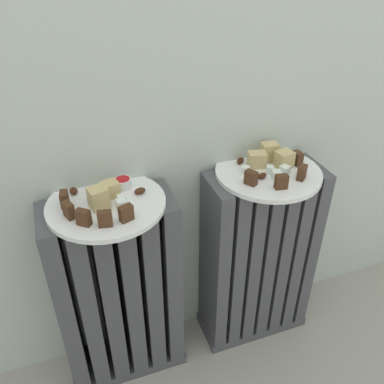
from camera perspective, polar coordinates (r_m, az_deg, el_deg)
The scene contains 31 objects.
radiator_left at distance 1.18m, azimuth -10.10°, elevation -13.90°, with size 0.34×0.15×0.59m.
radiator_right at distance 1.28m, azimuth 9.14°, elevation -9.15°, with size 0.34×0.15×0.59m.
plate_left at distance 0.98m, azimuth -11.82°, elevation -1.65°, with size 0.28×0.28×0.01m, color white.
plate_right at distance 1.10m, azimuth 10.53°, elevation 2.69°, with size 0.28×0.28×0.01m, color white.
dark_cake_slice_left_0 at distance 0.97m, azimuth -17.31°, elevation -0.97°, with size 0.03×0.02×0.04m, color #472B19.
dark_cake_slice_left_1 at distance 0.94m, azimuth -16.78°, elevation -2.43°, with size 0.03×0.02×0.04m, color #472B19.
dark_cake_slice_left_2 at distance 0.90m, azimuth -14.86°, elevation -3.45°, with size 0.03×0.02×0.04m, color #472B19.
dark_cake_slice_left_3 at distance 0.89m, azimuth -12.01°, elevation -3.65°, with size 0.03×0.02×0.04m, color #472B19.
dark_cake_slice_left_4 at distance 0.90m, azimuth -9.13°, elevation -2.93°, with size 0.03×0.02×0.04m, color #472B19.
marble_cake_slice_left_0 at distance 0.95m, azimuth -12.86°, elevation -0.78°, with size 0.04×0.04×0.05m, color tan.
marble_cake_slice_left_1 at distance 0.98m, azimuth -11.28°, elevation 0.38°, with size 0.04×0.03×0.04m, color tan.
turkish_delight_left_0 at distance 0.94m, azimuth -9.77°, elevation -1.71°, with size 0.02×0.02×0.02m, color white.
turkish_delight_left_1 at distance 0.96m, azimuth -9.77°, elevation -0.94°, with size 0.02×0.02×0.02m, color white.
medjool_date_left_0 at distance 0.99m, azimuth -7.26°, elevation 0.14°, with size 0.03×0.02×0.02m, color #3D1E0F.
medjool_date_left_1 at distance 0.99m, azimuth -13.72°, elevation -0.61°, with size 0.03×0.02×0.02m, color #3D1E0F.
medjool_date_left_2 at distance 1.02m, azimuth -16.14°, elevation 0.14°, with size 0.02×0.02×0.02m, color #3D1E0F.
jam_bowl_left at distance 1.01m, azimuth -9.57°, elevation 1.30°, with size 0.04×0.04×0.02m.
dark_cake_slice_right_0 at distance 1.02m, azimuth 8.19°, elevation 1.96°, with size 0.03×0.02×0.04m, color #472B19.
dark_cake_slice_right_1 at distance 1.02m, azimuth 12.32°, elevation 1.40°, with size 0.03×0.02×0.04m, color #472B19.
dark_cake_slice_right_2 at distance 1.07m, azimuth 15.03°, elevation 2.63°, with size 0.03×0.02×0.04m, color #472B19.
dark_cake_slice_right_3 at distance 1.13m, azimuth 14.43°, elevation 4.55°, with size 0.03×0.02×0.04m, color #472B19.
marble_cake_slice_right_0 at distance 1.11m, azimuth 12.68°, elevation 4.46°, with size 0.04×0.04×0.04m, color tan.
marble_cake_slice_right_1 at distance 1.13m, azimuth 10.66°, elevation 5.49°, with size 0.04×0.03×0.05m, color tan.
marble_cake_slice_right_2 at distance 1.10m, azimuth 9.03°, elevation 4.46°, with size 0.05×0.03×0.04m, color tan.
turkish_delight_right_0 at distance 1.08m, azimuth 12.77°, elevation 3.00°, with size 0.02×0.02×0.02m, color white.
turkish_delight_right_1 at distance 1.08m, azimuth 10.77°, elevation 3.06°, with size 0.02×0.02×0.02m, color white.
turkish_delight_right_2 at distance 1.06m, azimuth 11.67°, elevation 2.38°, with size 0.02×0.02×0.02m, color white.
turkish_delight_right_3 at distance 1.07m, azimuth 7.45°, elevation 3.07°, with size 0.02×0.02×0.02m, color white.
medjool_date_right_0 at distance 1.05m, azimuth 9.71°, elevation 2.23°, with size 0.03×0.02×0.02m, color #3D1E0F.
medjool_date_right_1 at distance 1.12m, azimuth 6.74°, elevation 4.37°, with size 0.03×0.02×0.01m, color #3D1E0F.
fork at distance 1.01m, azimuth -12.27°, elevation 0.12°, with size 0.06×0.10×0.00m.
Camera 1 is at (-0.29, -0.53, 1.15)m, focal length 38.38 mm.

